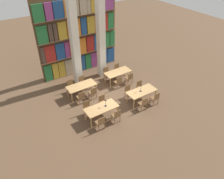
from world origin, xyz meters
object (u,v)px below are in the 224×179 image
reading_table_0 (101,109)px  desk_lamp_1 (141,87)px  chair_1 (88,108)px  chair_10 (93,92)px  reading_table_3 (118,73)px  chair_2 (116,115)px  chair_14 (129,78)px  chair_6 (155,98)px  chair_0 (100,122)px  chair_12 (118,82)px  chair_3 (103,102)px  chair_8 (81,97)px  chair_9 (71,86)px  chair_4 (143,103)px  chair_7 (140,87)px  chair_15 (118,69)px  reading_table_1 (142,92)px  chair_13 (107,73)px  pillar_center (101,36)px  reading_table_2 (82,87)px  pillar_left (75,42)px  chair_5 (128,91)px  chair_11 (83,82)px  desk_lamp_0 (106,102)px

reading_table_0 → desk_lamp_1: 2.79m
reading_table_0 → chair_1: bearing=125.2°
chair_10 → reading_table_3: bearing=18.6°
chair_2 → chair_14: 3.90m
chair_6 → chair_0: bearing=179.9°
chair_10 → chair_12: same height
chair_3 → chair_8: 1.42m
chair_8 → chair_14: size_ratio=1.00×
chair_8 → chair_9: 1.41m
chair_4 → chair_7: size_ratio=1.00×
chair_8 → chair_9: bearing=90.0°
reading_table_0 → chair_1: (-0.50, 0.71, -0.18)m
chair_1 → chair_15: same height
reading_table_1 → desk_lamp_1: (-0.08, 0.03, 0.40)m
chair_4 → chair_13: same height
pillar_center → reading_table_2: pillar_center is taller
reading_table_1 → chair_9: size_ratio=2.10×
pillar_center → chair_6: 5.43m
pillar_left → chair_8: bearing=-112.3°
pillar_left → chair_10: 3.34m
pillar_center → chair_2: size_ratio=6.83×
chair_15 → reading_table_1: bearing=81.1°
chair_13 → chair_8: bearing=28.6°
chair_2 → chair_7: same height
chair_2 → chair_5: same height
pillar_left → chair_3: bearing=-90.4°
desk_lamp_1 → chair_9: 4.53m
chair_2 → reading_table_1: bearing=16.8°
chair_13 → chair_0: bearing=54.1°
reading_table_0 → chair_11: 3.28m
reading_table_1 → chair_5: bearing=123.2°
chair_5 → chair_14: (0.99, 1.24, 0.00)m
chair_14 → chair_4: bearing=-110.5°
pillar_left → pillar_center: same height
chair_1 → chair_12: bearing=-157.2°
pillar_center → chair_2: bearing=-112.1°
reading_table_2 → chair_11: chair_11 is taller
chair_6 → chair_14: same height
chair_6 → chair_12: 2.79m
reading_table_3 → chair_5: bearing=-105.3°
pillar_left → desk_lamp_0: 4.47m
reading_table_3 → chair_8: bearing=-165.9°
chair_3 → chair_15: (2.86, 2.65, 0.00)m
chair_0 → chair_2: size_ratio=1.00×
chair_15 → pillar_center: bearing=-34.7°
pillar_center → chair_12: bearing=-89.4°
chair_13 → chair_14: same height
pillar_center → desk_lamp_1: (0.34, -3.99, -1.94)m
chair_4 → chair_10: same height
pillar_center → chair_10: (-1.95, -2.19, -2.52)m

